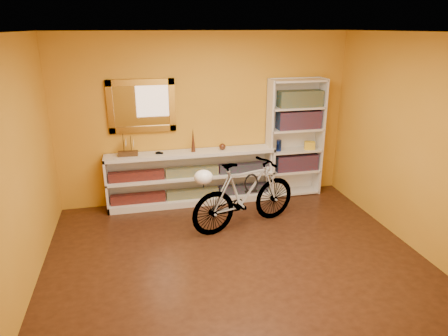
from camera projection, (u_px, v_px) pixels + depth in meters
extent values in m
cube|color=black|center=(237.00, 262.00, 4.79)|extent=(4.50, 4.00, 0.01)
cube|color=silver|center=(240.00, 32.00, 3.93)|extent=(4.50, 4.00, 0.01)
cube|color=orange|center=(205.00, 119.00, 6.20)|extent=(4.50, 0.01, 2.60)
cube|color=orange|center=(13.00, 175.00, 3.89)|extent=(0.01, 4.00, 2.60)
cube|color=orange|center=(420.00, 146.00, 4.83)|extent=(0.01, 4.00, 2.60)
cube|color=#8E6219|center=(142.00, 106.00, 5.89)|extent=(0.98, 0.06, 0.78)
cube|color=silver|center=(259.00, 179.00, 6.72)|extent=(0.09, 0.02, 0.09)
cube|color=black|center=(193.00, 193.00, 6.33)|extent=(2.50, 0.13, 0.14)
cube|color=navy|center=(192.00, 172.00, 6.21)|extent=(2.50, 0.13, 0.14)
imported|color=black|center=(159.00, 154.00, 6.02)|extent=(0.00, 0.00, 0.00)
cone|color=#542D1C|center=(193.00, 140.00, 6.07)|extent=(0.06, 0.06, 0.37)
sphere|color=#542D1C|center=(222.00, 147.00, 6.21)|extent=(0.10, 0.10, 0.10)
cube|color=maroon|center=(296.00, 162.00, 6.61)|extent=(0.70, 0.22, 0.26)
cube|color=maroon|center=(299.00, 120.00, 6.38)|extent=(0.70, 0.22, 0.28)
cube|color=#1A4F5D|center=(300.00, 99.00, 6.27)|extent=(0.70, 0.22, 0.25)
cylinder|color=navy|center=(279.00, 146.00, 6.42)|extent=(0.08, 0.08, 0.18)
cube|color=maroon|center=(284.00, 101.00, 6.25)|extent=(0.16, 0.16, 0.18)
cube|color=yellow|center=(310.00, 145.00, 6.52)|extent=(0.19, 0.16, 0.13)
imported|color=silver|center=(245.00, 194.00, 5.50)|extent=(0.89, 1.70, 0.97)
ellipsoid|color=white|center=(204.00, 177.00, 5.08)|extent=(0.24, 0.23, 0.18)
torus|color=black|center=(251.00, 183.00, 5.50)|extent=(0.20, 0.02, 0.20)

